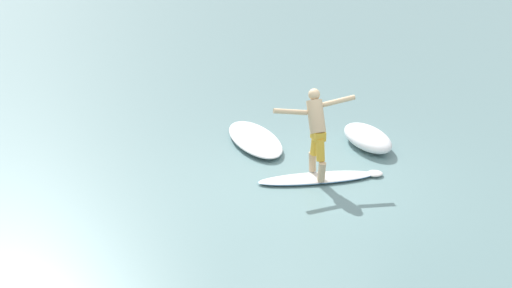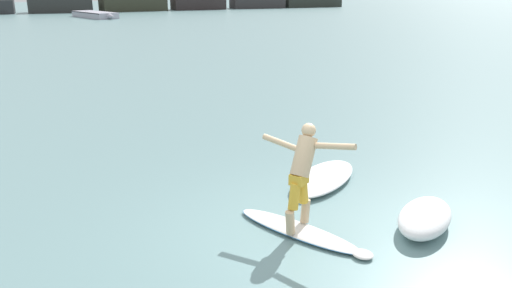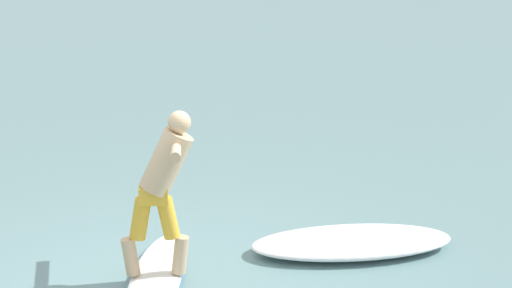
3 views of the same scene
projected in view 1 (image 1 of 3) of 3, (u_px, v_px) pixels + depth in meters
name	position (u px, v px, depth m)	size (l,w,h in m)	color
ground_plane	(316.00, 181.00, 12.70)	(200.00, 200.00, 0.00)	slate
surfboard	(319.00, 178.00, 12.70)	(1.40, 2.22, 0.22)	white
surfer	(316.00, 126.00, 12.42)	(0.93, 1.31, 1.55)	tan
wave_foam_at_tail	(368.00, 138.00, 14.09)	(1.60, 1.45, 0.37)	white
wave_foam_at_nose	(255.00, 139.00, 14.27)	(2.18, 1.93, 0.19)	white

